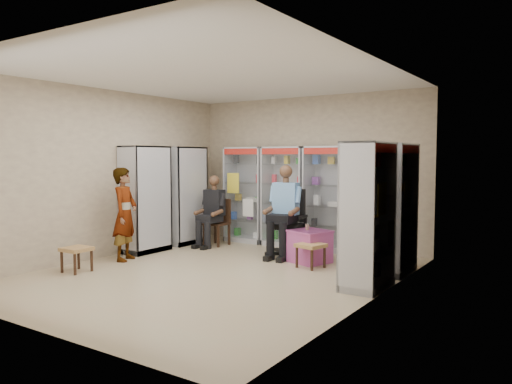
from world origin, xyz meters
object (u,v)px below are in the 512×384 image
Objects in this scene: cabinet_back_mid at (286,197)px; seated_shopkeeper at (286,214)px; cabinet_back_right at (329,199)px; wooden_chair at (217,222)px; pink_trunk at (310,246)px; cabinet_right_far at (394,209)px; standing_man at (125,214)px; cabinet_back_left at (247,195)px; cabinet_right_near at (368,216)px; office_chair at (288,223)px; woven_stool_a at (311,256)px; cabinet_left_far at (185,196)px; woven_stool_b at (77,260)px; cabinet_left_near at (145,199)px.

cabinet_back_mid reaches higher than seated_shopkeeper.
cabinet_back_right is 2.13× the size of wooden_chair.
cabinet_right_far is at bearing 1.95° from pink_trunk.
standing_man is at bearing -149.79° from pink_trunk.
cabinet_right_far is 3.48× the size of pink_trunk.
cabinet_back_left is 1.00× the size of cabinet_back_right.
pink_trunk is (-1.42, 1.05, -0.72)m from cabinet_right_near.
cabinet_right_far is at bearing -23.65° from cabinet_back_mid.
cabinet_back_mid is at bearing 49.16° from cabinet_right_near.
office_chair is 2.11× the size of pink_trunk.
cabinet_back_mid is 2.20m from woven_stool_a.
office_chair is (2.43, 0.05, -0.39)m from cabinet_left_far.
wooden_chair is (-1.20, -0.73, -0.53)m from cabinet_back_mid.
office_chair is 3.11× the size of woven_stool_b.
cabinet_back_mid is 3.41m from cabinet_right_near.
cabinet_back_left is 2.87m from standing_man.
cabinet_back_left reaches higher than pink_trunk.
standing_man is at bearing -101.01° from wooden_chair.
office_chair is 1.12m from woven_stool_a.
cabinet_back_mid is at bearing 114.80° from office_chair.
cabinet_back_mid is 4.20m from woven_stool_b.
pink_trunk is at bearing -29.18° from cabinet_back_left.
cabinet_back_mid is 5.11× the size of woven_stool_b.
cabinet_right_near is 1.62m from woven_stool_a.
woven_stool_b is at bearing 10.45° from cabinet_left_near.
cabinet_left_far reaches higher than office_chair.
cabinet_right_far reaches higher than pink_trunk.
cabinet_right_far reaches higher than office_chair.
cabinet_left_near is 0.83m from standing_man.
wooden_chair is at bearing -161.25° from cabinet_back_right.
wooden_chair is at bearing 68.36° from cabinet_right_near.
cabinet_back_mid is 2.82m from cabinet_right_far.
office_chair is at bearing 91.18° from cabinet_left_far.
cabinet_back_right is 2.76m from cabinet_right_near.
cabinet_left_far is at bearing -14.59° from standing_man.
seated_shopkeeper is at bearing -113.27° from cabinet_back_right.
cabinet_back_left reaches higher than woven_stool_b.
cabinet_back_right reaches higher than wooden_chair.
cabinet_back_mid is at bearing 31.31° from wooden_chair.
seated_shopkeeper is (1.50, -0.93, -0.23)m from cabinet_back_left.
standing_man reaches higher than office_chair.
cabinet_left_near is 1.29× the size of seated_shopkeeper.
cabinet_right_far is 1.00× the size of cabinet_left_far.
cabinet_back_right is 1.00× the size of cabinet_right_near.
cabinet_back_right is at bearing 58.36° from office_chair.
standing_man is (-0.40, -2.06, 0.34)m from wooden_chair.
cabinet_left_near is (-2.83, -2.03, 0.00)m from cabinet_back_right.
cabinet_back_mid is at bearing 116.32° from cabinet_left_far.
wooden_chair is at bearing 169.25° from pink_trunk.
cabinet_right_near is 2.13× the size of wooden_chair.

